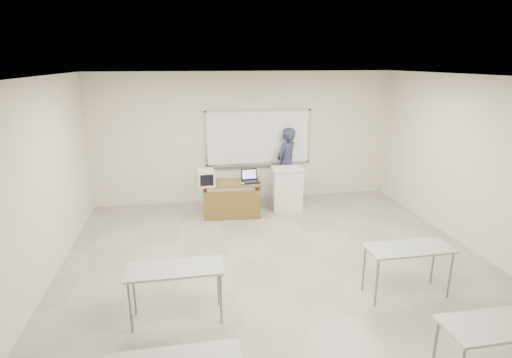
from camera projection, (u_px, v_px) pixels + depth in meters
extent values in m
cube|color=gray|center=(287.00, 286.00, 5.95)|extent=(7.00, 8.00, 0.01)
cube|color=white|center=(258.00, 137.00, 9.32)|extent=(2.40, 0.03, 1.20)
cube|color=#B7BABC|center=(259.00, 111.00, 9.14)|extent=(2.48, 0.04, 0.04)
cube|color=#B7BABC|center=(258.00, 163.00, 9.49)|extent=(2.48, 0.04, 0.04)
cube|color=#B7BABC|center=(206.00, 139.00, 9.10)|extent=(0.04, 0.04, 1.28)
cube|color=#B7BABC|center=(309.00, 136.00, 9.52)|extent=(0.04, 0.04, 1.28)
cube|color=#B7BABC|center=(259.00, 165.00, 9.46)|extent=(2.16, 0.07, 0.02)
cube|color=gray|center=(175.00, 269.00, 5.00)|extent=(1.20, 0.50, 0.03)
cylinder|color=slate|center=(130.00, 308.00, 4.82)|extent=(0.03, 0.03, 0.70)
cylinder|color=slate|center=(221.00, 299.00, 5.01)|extent=(0.03, 0.03, 0.70)
cylinder|color=slate|center=(134.00, 290.00, 5.20)|extent=(0.03, 0.03, 0.70)
cylinder|color=slate|center=(218.00, 282.00, 5.39)|extent=(0.03, 0.03, 0.70)
cube|color=gray|center=(409.00, 248.00, 5.55)|extent=(1.20, 0.50, 0.03)
cylinder|color=slate|center=(377.00, 283.00, 5.37)|extent=(0.03, 0.03, 0.70)
cylinder|color=slate|center=(450.00, 275.00, 5.56)|extent=(0.03, 0.03, 0.70)
cylinder|color=slate|center=(364.00, 268.00, 5.75)|extent=(0.03, 0.03, 0.70)
cylinder|color=slate|center=(433.00, 262.00, 5.93)|extent=(0.03, 0.03, 0.70)
cube|color=gray|center=(502.00, 325.00, 3.94)|extent=(1.20, 0.50, 0.03)
cylinder|color=slate|center=(435.00, 348.00, 4.14)|extent=(0.03, 0.03, 0.70)
cube|color=brown|center=(231.00, 183.00, 8.46)|extent=(1.24, 0.62, 0.04)
cube|color=brown|center=(234.00, 206.00, 8.31)|extent=(1.18, 0.03, 0.63)
cylinder|color=#492316|center=(206.00, 205.00, 8.24)|extent=(0.06, 0.06, 0.71)
cylinder|color=#492316|center=(260.00, 202.00, 8.43)|extent=(0.06, 0.06, 0.71)
cylinder|color=#492316|center=(205.00, 197.00, 8.71)|extent=(0.06, 0.06, 0.71)
cylinder|color=#492316|center=(255.00, 194.00, 8.90)|extent=(0.06, 0.06, 0.71)
cube|color=silver|center=(287.00, 189.00, 8.92)|extent=(0.64, 0.46, 0.92)
cube|color=silver|center=(288.00, 169.00, 8.78)|extent=(0.68, 0.50, 0.04)
cube|color=#BCAEA0|center=(205.00, 177.00, 8.22)|extent=(0.34, 0.35, 0.32)
cube|color=#BCAEA0|center=(206.00, 180.00, 8.04)|extent=(0.35, 0.04, 0.33)
cube|color=black|center=(206.00, 180.00, 8.02)|extent=(0.27, 0.01, 0.23)
cube|color=black|center=(251.00, 182.00, 8.42)|extent=(0.35, 0.25, 0.02)
cube|color=black|center=(251.00, 182.00, 8.41)|extent=(0.28, 0.15, 0.01)
cube|color=black|center=(250.00, 174.00, 8.53)|extent=(0.35, 0.07, 0.24)
cube|color=#98A5DB|center=(250.00, 174.00, 8.52)|extent=(0.29, 0.05, 0.18)
ellipsoid|color=gray|center=(242.00, 183.00, 8.30)|extent=(0.12, 0.11, 0.04)
cube|color=#BCAEA0|center=(282.00, 169.00, 8.63)|extent=(0.48, 0.20, 0.03)
imported|color=black|center=(286.00, 164.00, 9.46)|extent=(0.75, 0.73, 1.74)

